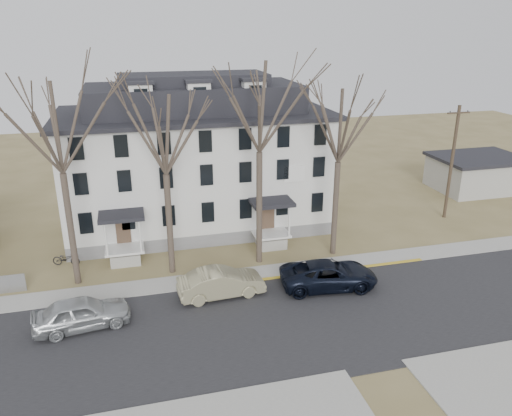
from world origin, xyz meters
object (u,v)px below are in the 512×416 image
object	(u,v)px
boarding_house	(197,160)
car_navy	(329,275)
tree_center	(260,101)
bicycle_left	(66,259)
tree_mid_right	(340,120)
utility_pole_far	(452,162)
tree_far_left	(56,122)
car_silver	(82,314)
tree_mid_left	(163,129)
car_tan	(221,283)

from	to	relation	value
boarding_house	car_navy	world-z (taller)	boarding_house
tree_center	bicycle_left	size ratio (longest dim) A/B	7.85
tree_mid_right	utility_pole_far	distance (m)	13.55
tree_far_left	tree_center	bearing A→B (deg)	0.00
car_silver	bicycle_left	distance (m)	8.18
tree_center	utility_pole_far	distance (m)	19.03
tree_mid_left	tree_mid_right	xyz separation A→B (m)	(11.50, 0.00, 0.00)
utility_pole_far	car_navy	size ratio (longest dim) A/B	1.57
boarding_house	utility_pole_far	world-z (taller)	boarding_house
car_silver	bicycle_left	bearing A→B (deg)	3.22
car_navy	bicycle_left	distance (m)	17.74
tree_mid_left	utility_pole_far	xyz separation A→B (m)	(23.50, 4.20, -4.70)
tree_far_left	car_silver	size ratio (longest dim) A/B	2.68
tree_center	tree_mid_right	xyz separation A→B (m)	(5.50, 0.00, -1.48)
tree_mid_left	utility_pole_far	bearing A→B (deg)	10.13
tree_mid_right	car_silver	world-z (taller)	tree_mid_right
bicycle_left	tree_far_left	bearing A→B (deg)	-144.25
tree_mid_left	tree_far_left	bearing A→B (deg)	180.00
tree_mid_left	car_navy	world-z (taller)	tree_mid_left
tree_center	tree_mid_left	bearing A→B (deg)	180.00
car_navy	car_tan	bearing A→B (deg)	91.42
tree_center	boarding_house	bearing A→B (deg)	110.20
tree_mid_left	car_tan	distance (m)	9.93
car_silver	tree_mid_right	bearing A→B (deg)	-80.23
tree_mid_right	car_navy	distance (m)	10.12
tree_center	tree_mid_right	size ratio (longest dim) A/B	1.15
boarding_house	bicycle_left	bearing A→B (deg)	-151.03
bicycle_left	utility_pole_far	bearing A→B (deg)	-70.40
tree_center	bicycle_left	bearing A→B (deg)	168.35
boarding_house	tree_mid_left	world-z (taller)	tree_mid_left
tree_center	utility_pole_far	xyz separation A→B (m)	(17.50, 4.20, -6.18)
tree_mid_right	bicycle_left	distance (m)	20.72
car_tan	utility_pole_far	bearing A→B (deg)	-72.69
tree_far_left	tree_mid_right	size ratio (longest dim) A/B	1.08
tree_mid_left	tree_center	world-z (taller)	tree_center
car_silver	car_navy	size ratio (longest dim) A/B	0.85
tree_mid_right	car_tan	size ratio (longest dim) A/B	2.44
boarding_house	car_navy	size ratio (longest dim) A/B	3.44
tree_far_left	tree_center	distance (m)	12.02
boarding_house	tree_center	distance (m)	10.39
car_tan	tree_mid_right	bearing A→B (deg)	-70.12
car_silver	tree_center	bearing A→B (deg)	-72.59
car_navy	bicycle_left	xyz separation A→B (m)	(-16.21, 7.22, -0.35)
tree_mid_left	utility_pole_far	distance (m)	24.33
tree_mid_right	tree_far_left	bearing A→B (deg)	180.00
boarding_house	car_tan	distance (m)	12.91
car_tan	tree_center	bearing A→B (deg)	-44.88
boarding_house	tree_far_left	bearing A→B (deg)	-137.82
bicycle_left	car_silver	bearing A→B (deg)	-152.20
boarding_house	car_navy	xyz separation A→B (m)	(6.29, -12.71, -4.54)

